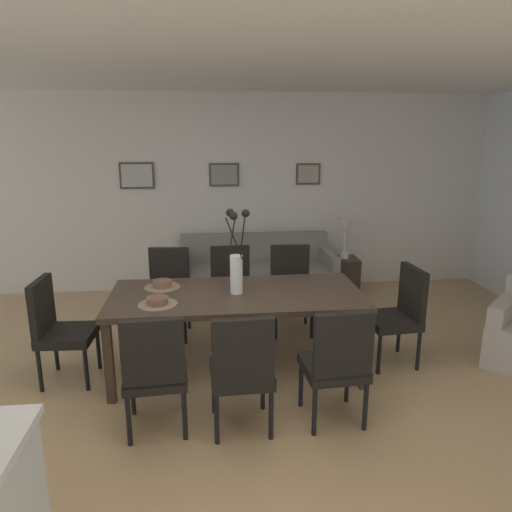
# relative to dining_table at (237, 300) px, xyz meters

# --- Properties ---
(ground_plane) EXTENTS (9.00, 9.00, 0.00)m
(ground_plane) POSITION_rel_dining_table_xyz_m (-0.02, -0.79, -0.67)
(ground_plane) COLOR tan
(back_wall_panel) EXTENTS (9.00, 0.10, 2.60)m
(back_wall_panel) POSITION_rel_dining_table_xyz_m (-0.02, 2.46, 0.63)
(back_wall_panel) COLOR silver
(back_wall_panel) RESTS_ON ground
(ceiling_panel) EXTENTS (9.00, 7.20, 0.08)m
(ceiling_panel) POSITION_rel_dining_table_xyz_m (-0.02, -0.39, 1.97)
(ceiling_panel) COLOR white
(dining_table) EXTENTS (2.20, 0.98, 0.74)m
(dining_table) POSITION_rel_dining_table_xyz_m (0.00, 0.00, 0.00)
(dining_table) COLOR #3D2D23
(dining_table) RESTS_ON ground
(dining_chair_near_left) EXTENTS (0.47, 0.47, 0.92)m
(dining_chair_near_left) POSITION_rel_dining_table_xyz_m (-0.63, -0.88, -0.16)
(dining_chair_near_left) COLOR black
(dining_chair_near_left) RESTS_ON ground
(dining_chair_near_right) EXTENTS (0.47, 0.47, 0.92)m
(dining_chair_near_right) POSITION_rel_dining_table_xyz_m (-0.66, 0.89, -0.16)
(dining_chair_near_right) COLOR black
(dining_chair_near_right) RESTS_ON ground
(dining_chair_far_left) EXTENTS (0.45, 0.45, 0.92)m
(dining_chair_far_left) POSITION_rel_dining_table_xyz_m (-0.02, -0.93, -0.16)
(dining_chair_far_left) COLOR black
(dining_chair_far_left) RESTS_ON ground
(dining_chair_far_right) EXTENTS (0.47, 0.47, 0.92)m
(dining_chair_far_right) POSITION_rel_dining_table_xyz_m (0.00, 0.91, -0.16)
(dining_chair_far_right) COLOR black
(dining_chair_far_right) RESTS_ON ground
(dining_chair_mid_left) EXTENTS (0.47, 0.47, 0.92)m
(dining_chair_mid_left) POSITION_rel_dining_table_xyz_m (0.66, -0.90, -0.16)
(dining_chair_mid_left) COLOR black
(dining_chair_mid_left) RESTS_ON ground
(dining_chair_mid_right) EXTENTS (0.46, 0.46, 0.92)m
(dining_chair_mid_right) POSITION_rel_dining_table_xyz_m (0.64, 0.88, -0.16)
(dining_chair_mid_right) COLOR black
(dining_chair_mid_right) RESTS_ON ground
(dining_chair_head_west) EXTENTS (0.46, 0.46, 0.92)m
(dining_chair_head_west) POSITION_rel_dining_table_xyz_m (-1.53, -0.02, -0.16)
(dining_chair_head_west) COLOR black
(dining_chair_head_west) RESTS_ON ground
(dining_chair_head_east) EXTENTS (0.47, 0.47, 0.92)m
(dining_chair_head_east) POSITION_rel_dining_table_xyz_m (1.50, 0.00, -0.16)
(dining_chair_head_east) COLOR black
(dining_chair_head_east) RESTS_ON ground
(centerpiece_vase) EXTENTS (0.21, 0.23, 0.73)m
(centerpiece_vase) POSITION_rel_dining_table_xyz_m (0.00, 0.00, 0.35)
(centerpiece_vase) COLOR white
(centerpiece_vase) RESTS_ON dining_table
(placemat_near_left) EXTENTS (0.32, 0.32, 0.01)m
(placemat_near_left) POSITION_rel_dining_table_xyz_m (-0.66, -0.22, 0.07)
(placemat_near_left) COLOR #7F705B
(placemat_near_left) RESTS_ON dining_table
(bowl_near_left) EXTENTS (0.17, 0.17, 0.07)m
(bowl_near_left) POSITION_rel_dining_table_xyz_m (-0.66, -0.22, 0.11)
(bowl_near_left) COLOR brown
(bowl_near_left) RESTS_ON dining_table
(placemat_near_right) EXTENTS (0.32, 0.32, 0.01)m
(placemat_near_right) POSITION_rel_dining_table_xyz_m (-0.66, 0.22, 0.07)
(placemat_near_right) COLOR #7F705B
(placemat_near_right) RESTS_ON dining_table
(bowl_near_right) EXTENTS (0.17, 0.17, 0.07)m
(bowl_near_right) POSITION_rel_dining_table_xyz_m (-0.66, 0.22, 0.11)
(bowl_near_right) COLOR brown
(bowl_near_right) RESTS_ON dining_table
(sofa) EXTENTS (1.94, 0.84, 0.80)m
(sofa) POSITION_rel_dining_table_xyz_m (0.38, 1.91, -0.40)
(sofa) COLOR gray
(sofa) RESTS_ON ground
(side_table) EXTENTS (0.36, 0.36, 0.52)m
(side_table) POSITION_rel_dining_table_xyz_m (1.51, 1.85, -0.41)
(side_table) COLOR #33261E
(side_table) RESTS_ON ground
(table_lamp) EXTENTS (0.22, 0.22, 0.51)m
(table_lamp) POSITION_rel_dining_table_xyz_m (1.51, 1.85, 0.22)
(table_lamp) COLOR beige
(table_lamp) RESTS_ON side_table
(framed_picture_left) EXTENTS (0.44, 0.03, 0.34)m
(framed_picture_left) POSITION_rel_dining_table_xyz_m (-1.13, 2.39, 0.88)
(framed_picture_left) COLOR #473828
(framed_picture_center) EXTENTS (0.39, 0.03, 0.30)m
(framed_picture_center) POSITION_rel_dining_table_xyz_m (0.00, 2.39, 0.88)
(framed_picture_center) COLOR #473828
(framed_picture_right) EXTENTS (0.33, 0.03, 0.28)m
(framed_picture_right) POSITION_rel_dining_table_xyz_m (1.13, 2.39, 0.88)
(framed_picture_right) COLOR #473828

